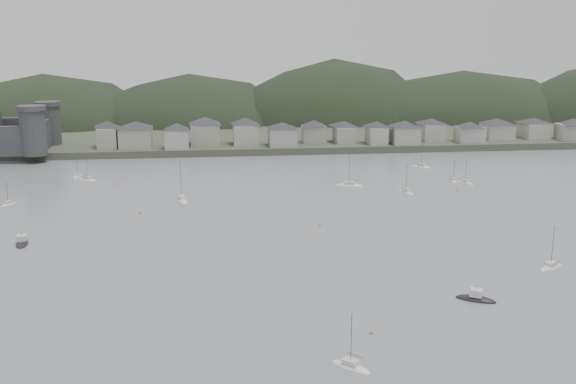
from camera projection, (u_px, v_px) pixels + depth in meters
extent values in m
plane|color=slate|center=(337.00, 315.00, 123.32)|extent=(900.00, 900.00, 0.00)
cube|color=#383D2D|center=(244.00, 118.00, 408.30)|extent=(900.00, 250.00, 3.00)
ellipsoid|color=black|center=(48.00, 147.00, 375.59)|extent=(138.98, 92.48, 81.13)
ellipsoid|color=black|center=(190.00, 143.00, 385.68)|extent=(132.08, 90.41, 79.74)
ellipsoid|color=black|center=(333.00, 145.00, 396.10)|extent=(133.88, 88.37, 101.41)
ellipsoid|color=black|center=(459.00, 140.00, 399.56)|extent=(165.81, 81.78, 82.55)
cylinder|color=#323235|center=(33.00, 133.00, 270.35)|extent=(10.00, 10.00, 18.00)
cylinder|color=#323235|center=(49.00, 125.00, 297.55)|extent=(10.00, 10.00, 17.00)
cube|color=#323235|center=(42.00, 135.00, 284.57)|extent=(3.50, 30.00, 12.00)
cube|color=gray|center=(108.00, 138.00, 290.03)|extent=(8.34, 12.91, 8.59)
pyramid|color=#252529|center=(108.00, 124.00, 288.72)|extent=(15.78, 15.78, 3.01)
cube|color=gray|center=(136.00, 138.00, 290.81)|extent=(13.68, 13.35, 8.36)
pyramid|color=#252529|center=(135.00, 125.00, 289.54)|extent=(20.07, 20.07, 2.93)
cube|color=gray|center=(177.00, 139.00, 287.79)|extent=(9.78, 10.20, 8.08)
pyramid|color=#252529|center=(176.00, 126.00, 286.56)|extent=(14.83, 14.83, 2.83)
cube|color=gray|center=(205.00, 134.00, 298.41)|extent=(12.59, 13.33, 9.09)
pyramid|color=#252529|center=(205.00, 120.00, 297.03)|extent=(19.24, 19.24, 3.18)
cube|color=gray|center=(246.00, 134.00, 299.03)|extent=(10.74, 12.17, 8.87)
pyramid|color=#252529|center=(245.00, 121.00, 297.68)|extent=(17.01, 17.01, 3.10)
cube|color=gray|center=(282.00, 137.00, 294.65)|extent=(11.63, 12.09, 7.69)
pyramid|color=#252529|center=(282.00, 125.00, 293.48)|extent=(17.61, 17.61, 2.69)
cube|color=gray|center=(314.00, 134.00, 304.86)|extent=(10.37, 9.35, 7.44)
pyramid|color=#252529|center=(314.00, 123.00, 303.72)|extent=(14.65, 14.65, 2.60)
cube|color=gray|center=(344.00, 135.00, 304.13)|extent=(8.24, 12.20, 7.22)
pyramid|color=#252529|center=(344.00, 124.00, 303.03)|extent=(15.17, 15.17, 2.53)
cube|color=gray|center=(377.00, 135.00, 300.66)|extent=(8.06, 10.91, 7.46)
pyramid|color=#252529|center=(377.00, 124.00, 299.53)|extent=(14.08, 14.08, 2.61)
cube|color=gray|center=(404.00, 135.00, 300.65)|extent=(11.73, 11.78, 7.66)
pyramid|color=#252529|center=(405.00, 124.00, 299.48)|extent=(17.46, 17.46, 2.68)
cube|color=gray|center=(431.00, 132.00, 312.07)|extent=(10.19, 13.02, 7.33)
pyramid|color=#252529|center=(432.00, 121.00, 310.95)|extent=(17.23, 17.23, 2.57)
cube|color=gray|center=(470.00, 135.00, 305.32)|extent=(11.70, 9.81, 6.88)
pyramid|color=#252529|center=(470.00, 124.00, 304.27)|extent=(15.97, 15.97, 2.41)
cube|color=gray|center=(497.00, 131.00, 315.84)|extent=(12.83, 12.48, 7.00)
pyramid|color=#252529|center=(498.00, 121.00, 314.77)|extent=(18.79, 18.79, 2.45)
cube|color=gray|center=(533.00, 130.00, 318.49)|extent=(11.07, 13.50, 6.97)
pyramid|color=#252529|center=(534.00, 120.00, 317.43)|extent=(18.25, 18.25, 2.44)
cube|color=gray|center=(573.00, 132.00, 312.80)|extent=(13.75, 9.12, 7.34)
pyramid|color=#252529|center=(574.00, 121.00, 311.69)|extent=(16.97, 16.97, 2.57)
ellipsoid|color=silver|center=(88.00, 180.00, 238.84)|extent=(7.32, 5.19, 1.41)
cube|color=silver|center=(87.00, 178.00, 238.61)|extent=(2.91, 2.50, 0.70)
cylinder|color=#3F3F42|center=(87.00, 168.00, 237.81)|extent=(0.12, 0.12, 8.83)
cylinder|color=#3F3F42|center=(84.00, 176.00, 237.80)|extent=(2.88, 1.52, 0.10)
ellipsoid|color=silver|center=(421.00, 167.00, 262.97)|extent=(7.77, 7.53, 1.64)
cube|color=silver|center=(422.00, 164.00, 262.71)|extent=(3.33, 3.28, 0.70)
cylinder|color=#3F3F42|center=(422.00, 154.00, 261.78)|extent=(0.12, 0.12, 10.25)
cylinder|color=#3F3F42|center=(420.00, 163.00, 261.49)|extent=(2.76, 2.60, 0.10)
ellipsoid|color=silver|center=(8.00, 205.00, 204.06)|extent=(4.66, 6.15, 1.20)
cube|color=silver|center=(8.00, 202.00, 203.85)|extent=(2.19, 2.48, 0.70)
cylinder|color=#3F3F42|center=(7.00, 192.00, 203.18)|extent=(0.12, 0.12, 7.49)
cylinder|color=#3F3F42|center=(7.00, 200.00, 204.57)|extent=(1.44, 2.38, 0.10)
ellipsoid|color=silver|center=(182.00, 201.00, 208.91)|extent=(5.66, 10.45, 1.99)
cube|color=silver|center=(181.00, 197.00, 208.62)|extent=(3.02, 3.94, 0.70)
cylinder|color=#3F3F42|center=(181.00, 181.00, 207.47)|extent=(0.12, 0.12, 12.46)
cylinder|color=#3F3F42|center=(180.00, 196.00, 206.77)|extent=(1.26, 4.36, 0.10)
ellipsoid|color=silver|center=(349.00, 186.00, 229.82)|extent=(10.04, 5.61, 1.91)
cube|color=silver|center=(349.00, 182.00, 229.54)|extent=(3.80, 2.95, 0.70)
cylinder|color=#3F3F42|center=(349.00, 168.00, 228.44)|extent=(0.12, 0.12, 11.95)
cylinder|color=#3F3F42|center=(354.00, 180.00, 230.07)|extent=(4.16, 1.30, 0.10)
ellipsoid|color=silver|center=(551.00, 268.00, 148.42)|extent=(7.77, 5.92, 1.52)
cube|color=silver|center=(551.00, 263.00, 148.18)|extent=(3.13, 2.78, 0.70)
cylinder|color=#3F3F42|center=(553.00, 247.00, 147.32)|extent=(0.12, 0.12, 9.48)
cylinder|color=#3F3F42|center=(558.00, 262.00, 147.53)|extent=(3.00, 1.81, 0.10)
ellipsoid|color=silver|center=(453.00, 181.00, 237.13)|extent=(3.22, 6.36, 1.22)
cube|color=silver|center=(454.00, 179.00, 236.92)|extent=(1.77, 2.37, 0.70)
cylinder|color=#3F3F42|center=(454.00, 170.00, 236.24)|extent=(0.12, 0.12, 7.61)
cylinder|color=#3F3F42|center=(452.00, 177.00, 237.80)|extent=(0.69, 2.70, 0.10)
ellipsoid|color=silver|center=(78.00, 177.00, 245.17)|extent=(3.71, 6.24, 1.19)
cube|color=silver|center=(78.00, 174.00, 244.97)|extent=(1.91, 2.39, 0.70)
cylinder|color=#3F3F42|center=(77.00, 166.00, 244.30)|extent=(0.12, 0.12, 7.43)
cylinder|color=#3F3F42|center=(78.00, 173.00, 243.91)|extent=(0.95, 2.56, 0.10)
ellipsoid|color=silver|center=(406.00, 193.00, 219.64)|extent=(5.06, 8.00, 1.53)
cube|color=silver|center=(406.00, 190.00, 219.40)|extent=(2.54, 3.10, 0.70)
cylinder|color=#3F3F42|center=(407.00, 178.00, 218.53)|extent=(0.12, 0.12, 9.54)
cylinder|color=#3F3F42|center=(406.00, 189.00, 217.98)|extent=(1.35, 3.24, 0.10)
ellipsoid|color=silver|center=(465.00, 183.00, 234.08)|extent=(5.26, 7.52, 1.45)
cube|color=silver|center=(465.00, 180.00, 233.85)|extent=(2.54, 2.98, 0.70)
cylinder|color=#3F3F42|center=(466.00, 170.00, 233.02)|extent=(0.12, 0.12, 9.05)
cylinder|color=#3F3F42|center=(466.00, 178.00, 234.92)|extent=(1.52, 2.97, 0.10)
ellipsoid|color=silver|center=(351.00, 368.00, 103.75)|extent=(6.68, 6.60, 1.42)
cube|color=silver|center=(351.00, 362.00, 103.52)|extent=(2.87, 2.86, 0.70)
cylinder|color=#3F3F42|center=(351.00, 340.00, 102.72)|extent=(0.12, 0.12, 8.89)
cylinder|color=#3F3F42|center=(355.00, 355.00, 104.37)|extent=(2.36, 2.31, 0.10)
ellipsoid|color=black|center=(476.00, 300.00, 130.45)|extent=(8.11, 6.41, 1.71)
cube|color=silver|center=(476.00, 293.00, 130.11)|extent=(3.12, 3.07, 1.40)
cylinder|color=#3F3F42|center=(477.00, 288.00, 129.91)|extent=(0.10, 0.10, 1.20)
ellipsoid|color=black|center=(22.00, 244.00, 165.66)|extent=(4.06, 8.35, 1.76)
cube|color=silver|center=(22.00, 238.00, 165.32)|extent=(2.58, 2.71, 1.40)
cylinder|color=#3F3F42|center=(21.00, 234.00, 165.11)|extent=(0.10, 0.10, 1.20)
sphere|color=#BC673E|center=(371.00, 333.00, 115.76)|extent=(0.70, 0.70, 0.70)
sphere|color=#BC673E|center=(140.00, 213.00, 194.34)|extent=(0.70, 0.70, 0.70)
sphere|color=#BC673E|center=(117.00, 184.00, 232.88)|extent=(0.70, 0.70, 0.70)
sphere|color=#BC673E|center=(319.00, 225.00, 181.65)|extent=(0.70, 0.70, 0.70)
sphere|color=#BC673E|center=(457.00, 191.00, 222.51)|extent=(0.70, 0.70, 0.70)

